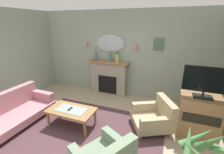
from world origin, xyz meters
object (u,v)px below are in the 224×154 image
object	(u,v)px
mantel_vase_right	(110,57)
mantel_vase_left	(117,56)
fireplace	(109,78)
tv_remote	(70,109)
wall_mirror	(110,43)
armchair_beside_couch	(155,116)
wall_sconce_right	(136,47)
mantel_vase_centre	(96,53)
floral_couch	(14,111)
coffee_table	(71,112)
wall_sconce_left	(86,44)
framed_picture	(158,44)
tv_flatscreen	(206,82)
tv_cabinet	(198,116)

from	to	relation	value
mantel_vase_right	mantel_vase_left	bearing A→B (deg)	0.00
fireplace	tv_remote	world-z (taller)	fireplace
wall_mirror	armchair_beside_couch	world-z (taller)	wall_mirror
fireplace	wall_sconce_right	xyz separation A→B (m)	(0.85, 0.09, 1.09)
mantel_vase_centre	floral_couch	world-z (taller)	mantel_vase_centre
mantel_vase_right	wall_sconce_right	size ratio (longest dim) A/B	2.34
wall_sconce_right	coffee_table	world-z (taller)	wall_sconce_right
mantel_vase_centre	wall_sconce_left	size ratio (longest dim) A/B	2.92
armchair_beside_couch	tv_remote	bearing A→B (deg)	-160.90
mantel_vase_right	framed_picture	size ratio (longest dim) A/B	0.91
fireplace	coffee_table	size ratio (longest dim) A/B	1.24
armchair_beside_couch	coffee_table	bearing A→B (deg)	-160.87
wall_sconce_left	tv_remote	xyz separation A→B (m)	(0.69, -2.08, -1.21)
fireplace	wall_sconce_right	world-z (taller)	wall_sconce_right
mantel_vase_right	tv_flatscreen	bearing A→B (deg)	-25.91
mantel_vase_left	wall_sconce_right	distance (m)	0.63
floral_couch	coffee_table	bearing A→B (deg)	15.50
framed_picture	tv_cabinet	world-z (taller)	framed_picture
floral_couch	mantel_vase_left	bearing A→B (deg)	52.05
wall_sconce_left	tv_remote	distance (m)	2.50
fireplace	floral_couch	bearing A→B (deg)	-122.77
framed_picture	mantel_vase_left	bearing A→B (deg)	-171.47
wall_sconce_left	wall_sconce_right	xyz separation A→B (m)	(1.70, 0.00, 0.00)
mantel_vase_left	armchair_beside_couch	world-z (taller)	mantel_vase_left
wall_mirror	wall_sconce_right	size ratio (longest dim) A/B	6.86
coffee_table	tv_cabinet	bearing A→B (deg)	15.41
fireplace	mantel_vase_centre	size ratio (longest dim) A/B	3.32
coffee_table	mantel_vase_right	bearing A→B (deg)	84.72
fireplace	tv_cabinet	distance (m)	2.86
mantel_vase_centre	coffee_table	size ratio (longest dim) A/B	0.37
mantel_vase_centre	tv_remote	world-z (taller)	mantel_vase_centre
mantel_vase_left	tv_flatscreen	xyz separation A→B (m)	(2.28, -1.23, -0.12)
wall_mirror	tv_cabinet	xyz separation A→B (m)	(2.58, -1.38, -1.26)
tv_remote	floral_couch	bearing A→B (deg)	-164.51
wall_sconce_left	coffee_table	world-z (taller)	wall_sconce_left
wall_mirror	armchair_beside_couch	xyz separation A→B (m)	(1.70, -1.49, -1.40)
tv_remote	tv_flatscreen	bearing A→B (deg)	15.02
wall_mirror	floral_couch	world-z (taller)	wall_mirror
mantel_vase_centre	armchair_beside_couch	xyz separation A→B (m)	(2.15, -1.32, -1.08)
fireplace	mantel_vase_left	size ratio (longest dim) A/B	3.34
mantel_vase_centre	wall_sconce_right	xyz separation A→B (m)	(1.30, 0.12, 0.27)
fireplace	floral_couch	xyz separation A→B (m)	(-1.52, -2.37, -0.25)
wall_sconce_right	tv_remote	world-z (taller)	wall_sconce_right
mantel_vase_left	wall_mirror	world-z (taller)	wall_mirror
mantel_vase_right	tv_flatscreen	xyz separation A→B (m)	(2.53, -1.23, -0.07)
wall_sconce_right	coffee_table	xyz separation A→B (m)	(-0.98, -2.07, -1.28)
fireplace	tv_remote	size ratio (longest dim) A/B	8.50
floral_couch	mantel_vase_centre	bearing A→B (deg)	65.33
floral_couch	armchair_beside_couch	bearing A→B (deg)	17.58
mantel_vase_right	tv_remote	size ratio (longest dim) A/B	2.05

